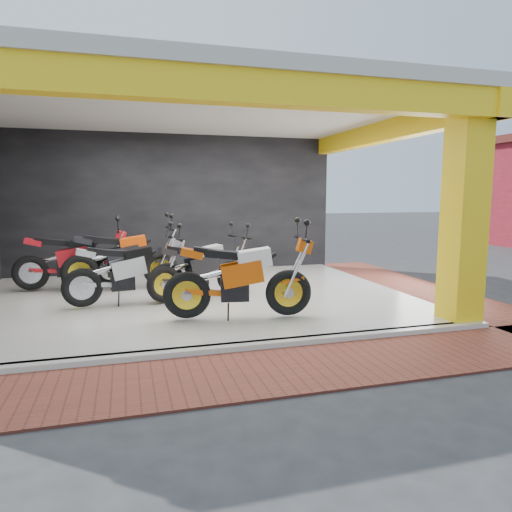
# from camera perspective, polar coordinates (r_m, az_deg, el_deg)

# --- Properties ---
(ground) EXTENTS (80.00, 80.00, 0.00)m
(ground) POSITION_cam_1_polar(r_m,az_deg,el_deg) (6.96, -5.39, -9.20)
(ground) COLOR #2D2D30
(ground) RESTS_ON ground
(showroom_floor) EXTENTS (8.00, 6.00, 0.10)m
(showroom_floor) POSITION_cam_1_polar(r_m,az_deg,el_deg) (8.86, -7.79, -5.23)
(showroom_floor) COLOR white
(showroom_floor) RESTS_ON ground
(showroom_ceiling) EXTENTS (8.40, 6.40, 0.20)m
(showroom_ceiling) POSITION_cam_1_polar(r_m,az_deg,el_deg) (8.78, -8.23, 17.98)
(showroom_ceiling) COLOR beige
(showroom_ceiling) RESTS_ON corner_column
(back_wall) EXTENTS (8.20, 0.20, 3.50)m
(back_wall) POSITION_cam_1_polar(r_m,az_deg,el_deg) (11.72, -10.12, 6.24)
(back_wall) COLOR black
(back_wall) RESTS_ON ground
(corner_column) EXTENTS (0.50, 0.50, 3.50)m
(corner_column) POSITION_cam_1_polar(r_m,az_deg,el_deg) (7.63, 24.60, 4.99)
(corner_column) COLOR yellow
(corner_column) RESTS_ON ground
(header_beam_front) EXTENTS (8.40, 0.30, 0.40)m
(header_beam_front) POSITION_cam_1_polar(r_m,az_deg,el_deg) (5.83, -3.89, 20.40)
(header_beam_front) COLOR yellow
(header_beam_front) RESTS_ON corner_column
(header_beam_right) EXTENTS (0.30, 6.40, 0.40)m
(header_beam_right) POSITION_cam_1_polar(r_m,az_deg,el_deg) (10.09, 15.75, 14.69)
(header_beam_right) COLOR yellow
(header_beam_right) RESTS_ON corner_column
(floor_kerb) EXTENTS (8.00, 0.20, 0.10)m
(floor_kerb) POSITION_cam_1_polar(r_m,az_deg,el_deg) (5.99, -3.57, -11.48)
(floor_kerb) COLOR white
(floor_kerb) RESTS_ON ground
(paver_front) EXTENTS (9.00, 1.40, 0.03)m
(paver_front) POSITION_cam_1_polar(r_m,az_deg,el_deg) (5.29, -1.69, -14.52)
(paver_front) COLOR brown
(paver_front) RESTS_ON ground
(paver_right) EXTENTS (1.40, 7.00, 0.03)m
(paver_right) POSITION_cam_1_polar(r_m,az_deg,el_deg) (10.64, 18.79, -3.59)
(paver_right) COLOR brown
(paver_right) RESTS_ON ground
(moto_hero) EXTENTS (2.55, 1.28, 1.49)m
(moto_hero) POSITION_cam_1_polar(r_m,az_deg,el_deg) (7.13, 4.11, -1.81)
(moto_hero) COLOR #D55108
(moto_hero) RESTS_ON showroom_floor
(moto_row_a) EXTENTS (2.31, 1.45, 1.32)m
(moto_row_a) POSITION_cam_1_polar(r_m,az_deg,el_deg) (8.82, -3.03, -0.52)
(moto_row_a) COLOR black
(moto_row_a) RESTS_ON showroom_floor
(moto_row_b) EXTENTS (2.33, 1.17, 1.36)m
(moto_row_b) POSITION_cam_1_polar(r_m,az_deg,el_deg) (8.41, -11.19, -0.93)
(moto_row_b) COLOR #B5B7BD
(moto_row_b) RESTS_ON showroom_floor
(moto_row_c) EXTENTS (2.46, 1.00, 1.48)m
(moto_row_c) POSITION_cam_1_polar(r_m,az_deg,el_deg) (9.62, -11.87, 0.48)
(moto_row_c) COLOR black
(moto_row_c) RESTS_ON showroom_floor
(moto_row_d) EXTENTS (2.33, 0.88, 1.42)m
(moto_row_d) POSITION_cam_1_polar(r_m,az_deg,el_deg) (9.91, -17.85, 0.31)
(moto_row_d) COLOR red
(moto_row_d) RESTS_ON showroom_floor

